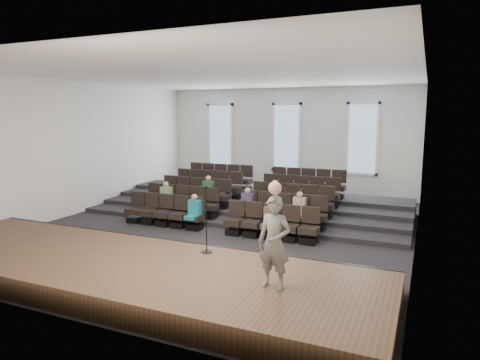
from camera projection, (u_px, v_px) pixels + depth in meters
name	position (u px, v px, depth m)	size (l,w,h in m)	color
ground	(222.00, 228.00, 14.36)	(14.00, 14.00, 0.00)	black
ceiling	(221.00, 75.00, 13.60)	(12.00, 14.00, 0.02)	white
wall_back	(287.00, 141.00, 20.33)	(12.00, 0.04, 5.00)	silver
wall_front	(48.00, 186.00, 7.64)	(12.00, 0.04, 5.00)	silver
wall_left	(81.00, 148.00, 16.39)	(0.04, 14.00, 5.00)	silver
wall_right	(421.00, 161.00, 11.58)	(0.04, 14.00, 5.00)	silver
stage	(123.00, 270.00, 9.71)	(11.80, 3.60, 0.50)	#4D3221
stage_lip	(167.00, 248.00, 11.31)	(11.80, 0.06, 0.52)	black
risers	(257.00, 204.00, 17.20)	(11.80, 4.80, 0.60)	black
seating_rows	(241.00, 199.00, 15.65)	(6.80, 4.70, 1.67)	black
windows	(287.00, 137.00, 20.24)	(8.44, 0.10, 3.24)	white
audience	(235.00, 202.00, 14.54)	(5.45, 2.64, 1.10)	teal
speaker	(274.00, 243.00, 8.01)	(0.64, 0.42, 1.77)	slate
mic_stand	(206.00, 233.00, 10.16)	(0.27, 0.27, 1.61)	black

